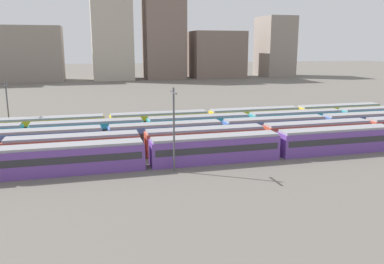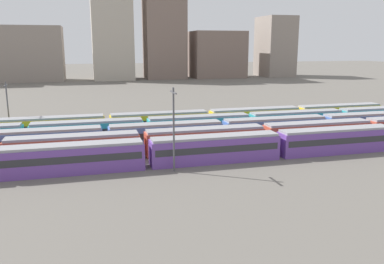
{
  "view_description": "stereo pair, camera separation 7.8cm",
  "coord_description": "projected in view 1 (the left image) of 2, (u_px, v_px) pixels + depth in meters",
  "views": [
    {
      "loc": [
        17.83,
        -50.1,
        15.76
      ],
      "look_at": [
        33.85,
        10.4,
        2.04
      ],
      "focal_mm": 37.12,
      "sensor_mm": 36.0,
      "label": 1
    },
    {
      "loc": [
        17.9,
        -50.12,
        15.76
      ],
      "look_at": [
        33.85,
        10.4,
        2.04
      ],
      "focal_mm": 37.12,
      "sensor_mm": 36.0,
      "label": 2
    }
  ],
  "objects": [
    {
      "name": "catenary_pole_0",
      "position": [
        174.0,
        126.0,
        49.37
      ],
      "size": [
        0.24,
        3.2,
        10.73
      ],
      "color": "#4C4C51",
      "rests_on": "ground_plane"
    },
    {
      "name": "distant_building_1",
      "position": [
        31.0,
        54.0,
        175.31
      ],
      "size": [
        27.16,
        18.07,
        24.01
      ],
      "primitive_type": "cube",
      "color": "gray",
      "rests_on": "ground_plane"
    },
    {
      "name": "train_track_2",
      "position": [
        166.0,
        134.0,
        63.03
      ],
      "size": [
        93.6,
        3.06,
        3.75
      ],
      "color": "#4C70BC",
      "rests_on": "ground_plane"
    },
    {
      "name": "distant_building_2",
      "position": [
        111.0,
        28.0,
        181.7
      ],
      "size": [
        18.17,
        19.07,
        47.14
      ],
      "primitive_type": "cube",
      "color": "#B2A899",
      "rests_on": "ground_plane"
    },
    {
      "name": "catenary_pole_1",
      "position": [
        8.0,
        107.0,
        68.89
      ],
      "size": [
        0.24,
        3.2,
        9.6
      ],
      "color": "#4C4C51",
      "rests_on": "ground_plane"
    },
    {
      "name": "distant_building_5",
      "position": [
        275.0,
        47.0,
        204.13
      ],
      "size": [
        14.78,
        20.46,
        30.01
      ],
      "primitive_type": "cube",
      "color": "gray",
      "rests_on": "ground_plane"
    },
    {
      "name": "distant_building_3",
      "position": [
        164.0,
        26.0,
        187.61
      ],
      "size": [
        18.78,
        16.29,
        49.15
      ],
      "primitive_type": "cube",
      "color": "#7A665B",
      "rests_on": "ground_plane"
    },
    {
      "name": "distant_building_4",
      "position": [
        216.0,
        55.0,
        197.06
      ],
      "size": [
        25.47,
        19.72,
        22.46
      ],
      "primitive_type": "cube",
      "color": "#7A665B",
      "rests_on": "ground_plane"
    },
    {
      "name": "train_track_3",
      "position": [
        249.0,
        123.0,
        72.03
      ],
      "size": [
        112.5,
        3.06,
        3.75
      ],
      "color": "teal",
      "rests_on": "ground_plane"
    },
    {
      "name": "train_track_4",
      "position": [
        160.0,
        122.0,
        73.06
      ],
      "size": [
        93.6,
        3.06,
        3.75
      ],
      "color": "yellow",
      "rests_on": "ground_plane"
    },
    {
      "name": "train_track_1",
      "position": [
        263.0,
        136.0,
        61.72
      ],
      "size": [
        112.5,
        3.06,
        3.75
      ],
      "color": "#BC4C38",
      "rests_on": "ground_plane"
    },
    {
      "name": "train_track_0",
      "position": [
        215.0,
        148.0,
        54.42
      ],
      "size": [
        93.6,
        3.06,
        3.75
      ],
      "color": "#6B429E",
      "rests_on": "ground_plane"
    }
  ]
}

